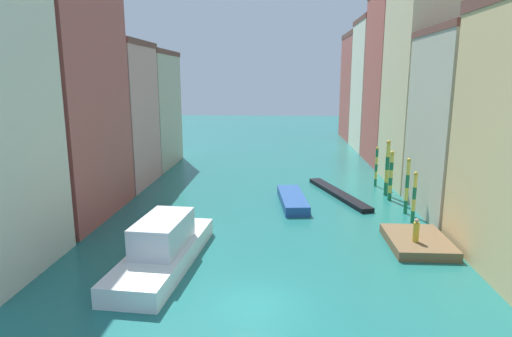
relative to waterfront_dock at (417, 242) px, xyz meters
The scene contains 19 objects.
ground_plane 19.34m from the waterfront_dock, 119.83° to the left, with size 154.00×154.00×0.00m, color #1E6B66.
building_left_1 26.65m from the waterfront_dock, 168.94° to the left, with size 6.19×10.90×20.02m.
building_left_2 29.14m from the waterfront_dock, 149.05° to the left, with size 6.19×8.54×13.64m.
building_left_3 34.80m from the waterfront_dock, 135.38° to the left, with size 6.19×10.19×13.31m.
building_right_1 10.90m from the waterfront_dock, 53.66° to the left, with size 6.19×9.40×13.87m.
building_right_2 19.93m from the waterfront_dock, 73.20° to the left, with size 6.19×10.16×18.91m.
building_right_3 29.41m from the waterfront_dock, 79.37° to the left, with size 6.19×10.21×20.20m.
building_right_4 39.20m from the waterfront_dock, 82.30° to the left, with size 6.19×10.46×18.42m.
building_right_5 50.19m from the waterfront_dock, 84.07° to the left, with size 6.19×12.16×17.52m.
waterfront_dock is the anchor object (origin of this frame).
person_on_dock 1.26m from the waterfront_dock, 117.01° to the right, with size 0.36×0.36×1.45m.
mooring_pole_0 4.90m from the waterfront_dock, 77.50° to the left, with size 0.29×0.29×3.77m.
mooring_pole_1 7.07m from the waterfront_dock, 80.71° to the left, with size 0.30×0.30×4.34m.
mooring_pole_2 10.54m from the waterfront_dock, 85.82° to the left, with size 0.36×0.36×4.28m.
mooring_pole_3 12.24m from the waterfront_dock, 86.10° to the left, with size 0.37×0.37×4.94m.
mooring_pole_4 15.36m from the waterfront_dock, 87.78° to the left, with size 0.28×0.28×3.85m.
vaporetto_white 15.47m from the waterfront_dock, 166.61° to the right, with size 3.93×10.51×2.72m.
gondola_black 12.06m from the waterfront_dock, 106.65° to the left, with size 4.41×10.48×0.37m.
motorboat_0 11.51m from the waterfront_dock, 131.04° to the left, with size 2.60×7.16×0.76m.
Camera 1 is at (1.07, -18.20, 10.30)m, focal length 30.37 mm.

